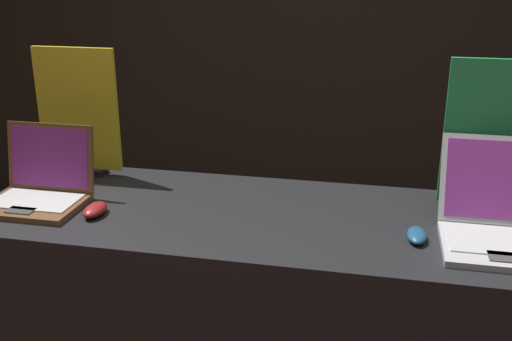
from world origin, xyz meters
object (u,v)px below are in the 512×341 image
(promo_stand_back, at_px, (493,140))
(mouse_front, at_px, (95,210))
(mouse_back, at_px, (417,235))
(laptop_back, at_px, (498,220))
(laptop_front, at_px, (40,186))
(promo_stand_front, at_px, (78,115))

(promo_stand_back, bearing_deg, mouse_front, -165.73)
(mouse_back, bearing_deg, mouse_front, -178.37)
(laptop_back, xyz_separation_m, mouse_back, (-0.23, -0.05, -0.05))
(laptop_front, relative_size, laptop_back, 0.81)
(laptop_back, distance_m, promo_stand_back, 0.30)
(laptop_front, bearing_deg, promo_stand_back, 9.78)
(mouse_front, height_order, promo_stand_front, promo_stand_front)
(laptop_front, xyz_separation_m, promo_stand_back, (1.49, 0.26, 0.18))
(promo_stand_front, bearing_deg, laptop_back, -10.94)
(promo_stand_front, bearing_deg, laptop_front, -90.00)
(laptop_back, bearing_deg, mouse_front, -176.20)
(laptop_front, xyz_separation_m, promo_stand_front, (-0.00, 0.31, 0.17))
(mouse_front, height_order, mouse_back, mouse_front)
(laptop_front, distance_m, promo_stand_front, 0.35)
(promo_stand_front, relative_size, mouse_back, 4.23)
(mouse_front, distance_m, mouse_back, 1.03)
(mouse_front, distance_m, laptop_back, 1.26)
(mouse_front, xyz_separation_m, promo_stand_back, (1.26, 0.32, 0.22))
(promo_stand_front, height_order, mouse_back, promo_stand_front)
(promo_stand_front, bearing_deg, mouse_back, -15.23)
(mouse_front, distance_m, promo_stand_back, 1.32)
(promo_stand_back, bearing_deg, laptop_back, -90.00)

